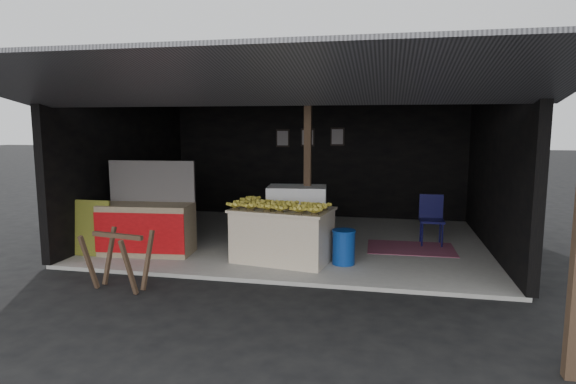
% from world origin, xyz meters
% --- Properties ---
extents(ground, '(80.00, 80.00, 0.00)m').
position_xyz_m(ground, '(0.00, 0.00, 0.00)').
color(ground, black).
rests_on(ground, ground).
extents(concrete_slab, '(7.00, 5.00, 0.06)m').
position_xyz_m(concrete_slab, '(0.00, 2.50, 0.03)').
color(concrete_slab, gray).
rests_on(concrete_slab, ground).
extents(shophouse, '(7.40, 7.29, 3.02)m').
position_xyz_m(shophouse, '(0.00, 2.82, 2.10)').
color(shophouse, black).
rests_on(shophouse, ground).
extents(banana_table, '(1.68, 1.19, 0.85)m').
position_xyz_m(banana_table, '(0.05, 1.01, 0.49)').
color(banana_table, beige).
rests_on(banana_table, concrete_slab).
extents(banana_pile, '(1.54, 1.07, 0.17)m').
position_xyz_m(banana_pile, '(0.05, 1.01, 0.99)').
color(banana_pile, gold).
rests_on(banana_pile, banana_table).
extents(white_crate, '(1.07, 0.78, 1.11)m').
position_xyz_m(white_crate, '(0.13, 1.78, 0.62)').
color(white_crate, white).
rests_on(white_crate, concrete_slab).
extents(neighbor_stall, '(1.57, 0.82, 1.56)m').
position_xyz_m(neighbor_stall, '(-2.29, 0.98, 0.53)').
color(neighbor_stall, '#998466').
rests_on(neighbor_stall, concrete_slab).
extents(green_signboard, '(0.62, 0.13, 0.93)m').
position_xyz_m(green_signboard, '(-3.11, 0.65, 0.53)').
color(green_signboard, black).
rests_on(green_signboard, concrete_slab).
extents(sawhorse, '(0.80, 0.79, 0.79)m').
position_xyz_m(sawhorse, '(-1.85, -0.64, 0.50)').
color(sawhorse, '#4B3425').
rests_on(sawhorse, ground).
extents(water_barrel, '(0.35, 0.35, 0.51)m').
position_xyz_m(water_barrel, '(1.02, 1.02, 0.32)').
color(water_barrel, navy).
rests_on(water_barrel, concrete_slab).
extents(plastic_chair, '(0.43, 0.43, 0.90)m').
position_xyz_m(plastic_chair, '(2.47, 2.65, 0.59)').
color(plastic_chair, '#0B0A3A').
rests_on(plastic_chair, concrete_slab).
extents(magenta_rug, '(1.52, 1.03, 0.01)m').
position_xyz_m(magenta_rug, '(2.10, 2.22, 0.07)').
color(magenta_rug, maroon).
rests_on(magenta_rug, concrete_slab).
extents(picture_frames, '(1.62, 0.04, 0.46)m').
position_xyz_m(picture_frames, '(-0.17, 4.89, 1.93)').
color(picture_frames, black).
rests_on(picture_frames, shophouse).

